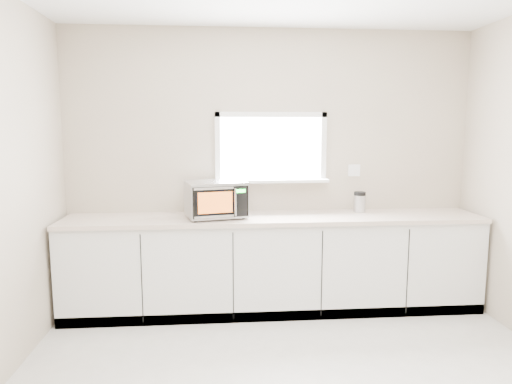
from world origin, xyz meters
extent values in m
cube|color=#C1B299|center=(0.00, 2.00, 1.35)|extent=(4.00, 0.02, 2.70)
cube|color=white|center=(0.00, 1.99, 1.55)|extent=(1.00, 0.02, 0.60)
cube|color=white|center=(0.00, 1.92, 1.23)|extent=(1.12, 0.16, 0.03)
cube|color=white|center=(0.00, 1.97, 1.88)|extent=(1.10, 0.04, 0.05)
cube|color=white|center=(0.00, 1.97, 1.23)|extent=(1.10, 0.04, 0.05)
cube|color=white|center=(-0.53, 1.97, 1.55)|extent=(0.05, 0.04, 0.70)
cube|color=white|center=(0.53, 1.97, 1.55)|extent=(0.05, 0.04, 0.70)
cube|color=white|center=(0.85, 1.99, 1.32)|extent=(0.12, 0.01, 0.12)
cube|color=silver|center=(0.00, 1.70, 0.44)|extent=(3.92, 0.60, 0.88)
cube|color=beige|center=(0.00, 1.69, 0.90)|extent=(3.92, 0.64, 0.04)
cylinder|color=black|center=(-0.73, 1.47, 0.93)|extent=(0.03, 0.03, 0.02)
cylinder|color=black|center=(-0.80, 1.78, 0.93)|extent=(0.03, 0.03, 0.02)
cylinder|color=black|center=(-0.30, 1.58, 0.93)|extent=(0.03, 0.03, 0.02)
cylinder|color=black|center=(-0.37, 1.88, 0.93)|extent=(0.03, 0.03, 0.02)
cube|color=#ABAEB3|center=(-0.55, 1.68, 1.09)|extent=(0.60, 0.51, 0.32)
cube|color=black|center=(-0.50, 1.48, 1.09)|extent=(0.49, 0.13, 0.28)
cube|color=orange|center=(-0.55, 1.46, 1.09)|extent=(0.30, 0.08, 0.19)
cylinder|color=silver|center=(-0.37, 1.48, 1.09)|extent=(0.02, 0.02, 0.25)
cube|color=black|center=(-0.33, 1.52, 1.09)|extent=(0.12, 0.04, 0.27)
cube|color=#19FF33|center=(-0.32, 1.51, 1.19)|extent=(0.09, 0.02, 0.03)
cube|color=silver|center=(-0.55, 1.68, 1.26)|extent=(0.60, 0.51, 0.01)
cube|color=#422617|center=(-0.68, 1.67, 1.04)|extent=(0.13, 0.22, 0.25)
cube|color=black|center=(-0.71, 1.63, 1.14)|extent=(0.02, 0.04, 0.09)
cube|color=black|center=(-0.68, 1.62, 1.15)|extent=(0.02, 0.04, 0.09)
cube|color=black|center=(-0.66, 1.62, 1.13)|extent=(0.02, 0.04, 0.09)
cube|color=black|center=(-0.70, 1.63, 1.17)|extent=(0.02, 0.04, 0.09)
cube|color=black|center=(-0.67, 1.62, 1.17)|extent=(0.02, 0.04, 0.09)
cylinder|color=#935E39|center=(-0.53, 1.94, 1.07)|extent=(0.29, 0.07, 0.29)
cylinder|color=#ABAEB3|center=(0.87, 1.83, 1.00)|extent=(0.14, 0.14, 0.17)
cylinder|color=black|center=(0.87, 1.83, 1.11)|extent=(0.14, 0.14, 0.04)
camera|label=1|loc=(-0.52, -2.51, 1.74)|focal=32.00mm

